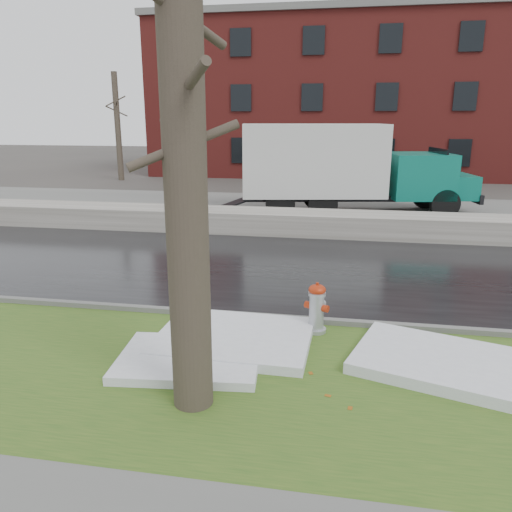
% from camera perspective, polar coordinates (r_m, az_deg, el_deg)
% --- Properties ---
extents(ground, '(120.00, 120.00, 0.00)m').
position_cam_1_polar(ground, '(8.91, -3.80, -9.66)').
color(ground, '#47423D').
rests_on(ground, ground).
extents(verge, '(60.00, 4.50, 0.04)m').
position_cam_1_polar(verge, '(7.83, -6.03, -13.33)').
color(verge, '#2E521B').
rests_on(verge, ground).
extents(road, '(60.00, 7.00, 0.03)m').
position_cam_1_polar(road, '(13.04, 0.90, -1.32)').
color(road, black).
rests_on(road, ground).
extents(parking_lot, '(60.00, 9.00, 0.03)m').
position_cam_1_polar(parking_lot, '(21.25, 4.58, 5.22)').
color(parking_lot, slate).
rests_on(parking_lot, ground).
extents(curb, '(60.00, 0.15, 0.14)m').
position_cam_1_polar(curb, '(9.77, -2.40, -6.85)').
color(curb, slate).
rests_on(curb, ground).
extents(snowbank, '(60.00, 1.60, 0.75)m').
position_cam_1_polar(snowbank, '(16.99, 3.17, 3.88)').
color(snowbank, '#B6B0A7').
rests_on(snowbank, ground).
extents(brick_building, '(26.00, 12.00, 10.00)m').
position_cam_1_polar(brick_building, '(37.84, 10.56, 17.07)').
color(brick_building, maroon).
rests_on(brick_building, ground).
extents(bg_tree_left, '(1.40, 1.62, 6.50)m').
position_cam_1_polar(bg_tree_left, '(32.94, -15.53, 14.15)').
color(bg_tree_left, brown).
rests_on(bg_tree_left, ground).
extents(bg_tree_center, '(1.40, 1.62, 6.50)m').
position_cam_1_polar(bg_tree_center, '(34.75, -3.32, 14.71)').
color(bg_tree_center, brown).
rests_on(bg_tree_center, ground).
extents(fire_hydrant, '(0.46, 0.44, 0.94)m').
position_cam_1_polar(fire_hydrant, '(9.04, 6.96, -5.66)').
color(fire_hydrant, '#A5A8AE').
rests_on(fire_hydrant, verge).
extents(tree, '(1.24, 1.40, 6.67)m').
position_cam_1_polar(tree, '(6.10, -8.19, 11.75)').
color(tree, brown).
rests_on(tree, verge).
extents(box_truck, '(10.84, 4.07, 3.58)m').
position_cam_1_polar(box_truck, '(20.62, 9.66, 10.00)').
color(box_truck, black).
rests_on(box_truck, ground).
extents(worker, '(0.70, 0.51, 1.78)m').
position_cam_1_polar(worker, '(16.89, -8.13, 8.04)').
color(worker, black).
rests_on(worker, snowbank).
extents(snow_patch_near, '(2.65, 2.07, 0.16)m').
position_cam_1_polar(snow_patch_near, '(8.72, -2.51, -9.35)').
color(snow_patch_near, silver).
rests_on(snow_patch_near, verge).
extents(snow_patch_far, '(2.34, 1.81, 0.14)m').
position_cam_1_polar(snow_patch_far, '(8.10, -7.61, -11.60)').
color(snow_patch_far, silver).
rests_on(snow_patch_far, verge).
extents(snow_patch_side, '(3.21, 2.57, 0.18)m').
position_cam_1_polar(snow_patch_side, '(8.40, 21.21, -11.42)').
color(snow_patch_side, silver).
rests_on(snow_patch_side, verge).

